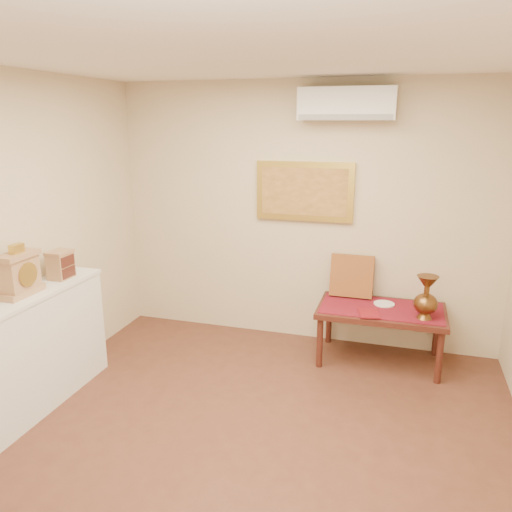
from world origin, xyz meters
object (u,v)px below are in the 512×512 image
at_px(brass_urn_tall, 427,293).
at_px(low_table, 381,315).
at_px(mantel_clock, 20,274).
at_px(display_ledge, 9,365).
at_px(wooden_chest, 61,264).

relative_size(brass_urn_tall, low_table, 0.41).
bearing_deg(mantel_clock, low_table, 31.72).
bearing_deg(mantel_clock, display_ledge, -89.90).
height_order(display_ledge, wooden_chest, wooden_chest).
distance_m(brass_urn_tall, mantel_clock, 3.43).
distance_m(brass_urn_tall, low_table, 0.52).
relative_size(mantel_clock, low_table, 0.34).
xyz_separation_m(brass_urn_tall, low_table, (-0.39, 0.16, -0.32)).
height_order(mantel_clock, low_table, mantel_clock).
distance_m(brass_urn_tall, wooden_chest, 3.23).
xyz_separation_m(mantel_clock, low_table, (2.68, 1.65, -0.67)).
relative_size(display_ledge, mantel_clock, 4.93).
bearing_deg(display_ledge, brass_urn_tall, 29.35).
bearing_deg(display_ledge, mantel_clock, 90.10).
bearing_deg(brass_urn_tall, wooden_chest, -161.15).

